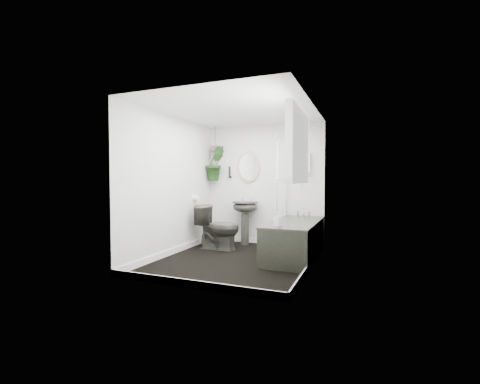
% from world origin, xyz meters
% --- Properties ---
extents(floor, '(2.30, 2.80, 0.02)m').
position_xyz_m(floor, '(0.00, 0.00, -0.01)').
color(floor, black).
rests_on(floor, ground).
extents(ceiling, '(2.30, 2.80, 0.02)m').
position_xyz_m(ceiling, '(0.00, 0.00, 2.31)').
color(ceiling, white).
rests_on(ceiling, ground).
extents(wall_back, '(2.30, 0.02, 2.30)m').
position_xyz_m(wall_back, '(0.00, 1.41, 1.15)').
color(wall_back, silver).
rests_on(wall_back, ground).
extents(wall_front, '(2.30, 0.02, 2.30)m').
position_xyz_m(wall_front, '(0.00, -1.41, 1.15)').
color(wall_front, silver).
rests_on(wall_front, ground).
extents(wall_left, '(0.02, 2.80, 2.30)m').
position_xyz_m(wall_left, '(-1.16, 0.00, 1.15)').
color(wall_left, silver).
rests_on(wall_left, ground).
extents(wall_right, '(0.02, 2.80, 2.30)m').
position_xyz_m(wall_right, '(1.16, 0.00, 1.15)').
color(wall_right, silver).
rests_on(wall_right, ground).
extents(skirting, '(2.30, 2.80, 0.10)m').
position_xyz_m(skirting, '(0.00, 0.00, 0.05)').
color(skirting, white).
rests_on(skirting, floor).
extents(bathtub, '(0.72, 1.72, 0.58)m').
position_xyz_m(bathtub, '(0.80, 0.50, 0.29)').
color(bathtub, '#2D2D26').
rests_on(bathtub, floor).
extents(bath_screen, '(0.04, 0.72, 1.40)m').
position_xyz_m(bath_screen, '(0.47, 0.99, 1.28)').
color(bath_screen, silver).
rests_on(bath_screen, bathtub).
extents(shower_box, '(0.20, 0.10, 0.35)m').
position_xyz_m(shower_box, '(0.80, 1.34, 1.55)').
color(shower_box, white).
rests_on(shower_box, wall_back).
extents(oval_mirror, '(0.46, 0.03, 0.62)m').
position_xyz_m(oval_mirror, '(-0.31, 1.37, 1.50)').
color(oval_mirror, tan).
rests_on(oval_mirror, wall_back).
extents(wall_sconce, '(0.04, 0.04, 0.22)m').
position_xyz_m(wall_sconce, '(-0.71, 1.36, 1.40)').
color(wall_sconce, black).
rests_on(wall_sconce, wall_back).
extents(toilet_roll_holder, '(0.11, 0.11, 0.11)m').
position_xyz_m(toilet_roll_holder, '(-1.10, 0.70, 0.90)').
color(toilet_roll_holder, white).
rests_on(toilet_roll_holder, wall_left).
extents(window_recess, '(0.08, 1.00, 0.90)m').
position_xyz_m(window_recess, '(1.09, -0.70, 1.65)').
color(window_recess, white).
rests_on(window_recess, wall_right).
extents(window_sill, '(0.18, 1.00, 0.04)m').
position_xyz_m(window_sill, '(1.02, -0.70, 1.23)').
color(window_sill, white).
rests_on(window_sill, wall_right).
extents(window_blinds, '(0.01, 0.86, 0.76)m').
position_xyz_m(window_blinds, '(1.04, -0.70, 1.65)').
color(window_blinds, white).
rests_on(window_blinds, wall_right).
extents(toilet, '(0.78, 0.44, 0.79)m').
position_xyz_m(toilet, '(-0.60, 0.62, 0.40)').
color(toilet, '#2D2D26').
rests_on(toilet, floor).
extents(pedestal_sink, '(0.54, 0.48, 0.83)m').
position_xyz_m(pedestal_sink, '(-0.31, 1.18, 0.42)').
color(pedestal_sink, '#2D2D26').
rests_on(pedestal_sink, floor).
extents(sill_plant, '(0.24, 0.23, 0.21)m').
position_xyz_m(sill_plant, '(1.03, -0.45, 1.36)').
color(sill_plant, black).
rests_on(sill_plant, window_sill).
extents(hanging_plant, '(0.49, 0.49, 0.69)m').
position_xyz_m(hanging_plant, '(-0.97, 1.25, 1.57)').
color(hanging_plant, black).
rests_on(hanging_plant, ceiling).
extents(soap_bottle, '(0.12, 0.12, 0.20)m').
position_xyz_m(soap_bottle, '(0.68, -0.11, 0.68)').
color(soap_bottle, black).
rests_on(soap_bottle, bathtub).
extents(hanging_pot, '(0.16, 0.16, 0.12)m').
position_xyz_m(hanging_pot, '(-0.97, 1.25, 1.86)').
color(hanging_pot, brown).
rests_on(hanging_pot, ceiling).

